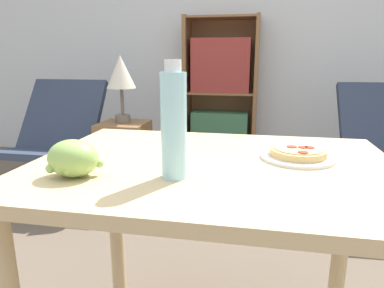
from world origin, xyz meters
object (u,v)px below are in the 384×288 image
Objects in this scene: drink_bottle at (174,124)px; table_lamp at (121,75)px; pizza_on_plate at (298,154)px; grape_bunch at (73,159)px; side_table at (125,161)px; lounge_chair_near at (54,159)px; bookshelf at (220,99)px.

table_lamp reaches higher than drink_bottle.
pizza_on_plate is 1.72m from table_lamp.
pizza_on_plate is at bearing 25.21° from grape_bunch.
table_lamp is at bearing 107.97° from grape_bunch.
side_table is (-0.51, 1.59, -0.52)m from grape_bunch.
drink_bottle is at bearing 9.54° from grape_bunch.
bookshelf is at bearing 41.07° from lounge_chair_near.
grape_bunch is 0.10× the size of bookshelf.
drink_bottle is at bearing -86.43° from bookshelf.
pizza_on_plate is 1.60× the size of grape_bunch.
grape_bunch is 1.75m from side_table.
grape_bunch is 1.67m from table_lamp.
pizza_on_plate is at bearing -38.02° from lounge_chair_near.
bookshelf reaches higher than pizza_on_plate.
grape_bunch is at bearing -55.28° from lounge_chair_near.
bookshelf is at bearing 59.33° from table_lamp.
lounge_chair_near is at bearing -178.06° from side_table.
grape_bunch is (-0.58, -0.27, 0.03)m from pizza_on_plate.
side_table is (-1.09, 1.32, -0.48)m from pizza_on_plate.
lounge_chair_near reaches higher than pizza_on_plate.
table_lamp is (-0.00, 0.00, 0.64)m from side_table.
grape_bunch is at bearing -72.03° from table_lamp.
grape_bunch is 0.47× the size of drink_bottle.
side_table is at bearing 107.97° from grape_bunch.
side_table is 1.23× the size of table_lamp.
table_lamp reaches higher than side_table.
drink_bottle reaches higher than lounge_chair_near.
side_table is at bearing 0.00° from table_lamp.
pizza_on_plate is 0.75× the size of drink_bottle.
grape_bunch reaches higher than pizza_on_plate.
pizza_on_plate is 0.42m from drink_bottle.
drink_bottle is 0.60× the size of table_lamp.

